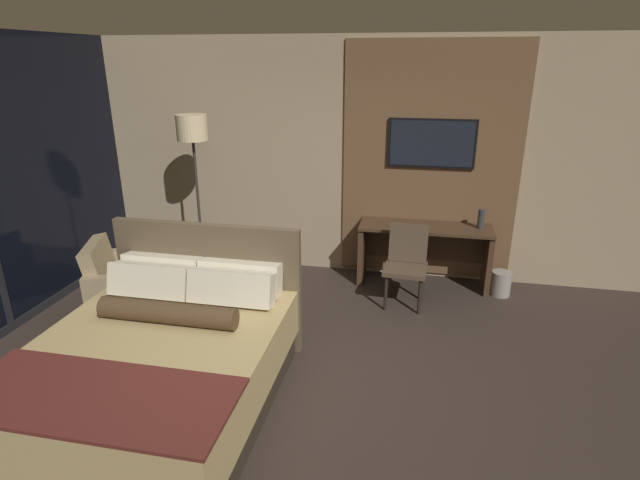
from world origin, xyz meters
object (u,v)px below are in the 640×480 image
tv (432,143)px  vase_tall (481,219)px  desk_chair (407,258)px  floor_lamp (193,143)px  armchair_by_window (131,286)px  waste_bin (501,283)px  desk (424,245)px  bed (162,362)px

tv → vase_tall: size_ratio=4.36×
desk_chair → floor_lamp: bearing=-178.9°
armchair_by_window → waste_bin: 4.08m
vase_tall → desk: bearing=-179.5°
desk → armchair_by_window: 3.31m
bed → armchair_by_window: bearing=128.5°
waste_bin → bed: bearing=-138.5°
desk_chair → vase_tall: size_ratio=3.89×
tv → desk_chair: bearing=-104.3°
tv → waste_bin: 1.77m
bed → tv: bearing=55.6°
bed → floor_lamp: size_ratio=1.06×
floor_lamp → waste_bin: size_ratio=7.02×
desk_chair → waste_bin: 1.19m
desk → armchair_by_window: armchair_by_window is taller
armchair_by_window → bed: bearing=-161.9°
desk → floor_lamp: size_ratio=0.76×
vase_tall → floor_lamp: bearing=-172.3°
desk → tv: (0.00, 0.19, 1.15)m
desk_chair → armchair_by_window: desk_chair is taller
waste_bin → desk_chair: bearing=-160.2°
desk → desk_chair: desk_chair is taller
desk_chair → floor_lamp: size_ratio=0.44×
vase_tall → tv: bearing=162.9°
bed → armchair_by_window: bed is taller
desk → tv: size_ratio=1.54×
vase_tall → desk_chair: bearing=-145.7°
bed → desk_chair: 2.76m
vase_tall → armchair_by_window: bearing=-161.0°
bed → tv: tv is taller
bed → waste_bin: bearing=41.5°
bed → desk: bed is taller
desk → waste_bin: 0.96m
floor_lamp → vase_tall: floor_lamp is taller
desk → tv: tv is taller
bed → waste_bin: (2.82, 2.50, -0.22)m
bed → armchair_by_window: 1.78m
bed → desk: bearing=53.7°
bed → vase_tall: size_ratio=9.35×
armchair_by_window → waste_bin: bearing=-94.6°
bed → tv: 3.67m
desk_chair → armchair_by_window: 2.97m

